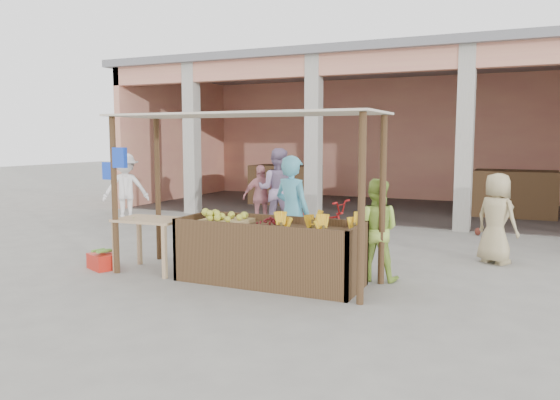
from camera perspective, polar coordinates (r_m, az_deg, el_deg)
The scene contains 19 objects.
ground at distance 8.04m, azimuth -4.36°, elevation -8.21°, with size 60.00×60.00×0.00m, color slate.
market_building at distance 16.18m, azimuth 11.28°, elevation 8.74°, with size 14.40×6.40×4.20m.
fruit_stall at distance 7.72m, azimuth -1.12°, elevation -5.75°, with size 2.60×0.95×0.80m, color #533921.
stall_awning at distance 7.83m, azimuth -4.37°, elevation 6.03°, with size 4.09×1.35×2.39m.
banana_heap at distance 7.32m, azimuth 3.85°, elevation -2.52°, with size 1.03×0.56×0.19m, color yellow, non-canonical shape.
melon_tray at distance 7.98m, azimuth -5.73°, elevation -1.83°, with size 0.68×0.59×0.19m.
berry_heap at distance 7.67m, azimuth -1.03°, elevation -2.25°, with size 0.44×0.36×0.14m, color maroon.
side_table at distance 8.56m, azimuth -13.36°, elevation -2.80°, with size 1.05×0.73×0.82m.
papaya_pile at distance 8.53m, azimuth -13.40°, elevation -1.23°, with size 0.68×0.39×0.19m, color #55902F, non-canonical shape.
red_crate at distance 9.01m, azimuth -18.05°, elevation -6.11°, with size 0.46×0.33×0.24m, color red.
plantain_bundle at distance 8.98m, azimuth -18.08°, elevation -5.14°, with size 0.36×0.25×0.07m, color #619736, non-canonical shape.
produce_sacks at distance 12.26m, azimuth 20.91°, elevation -2.00°, with size 0.83×0.78×0.63m.
vendor_blue at distance 8.39m, azimuth 1.30°, elevation -0.97°, with size 0.71×0.52×1.89m, color #55B3D0.
vendor_green at distance 7.94m, azimuth 9.92°, elevation -2.78°, with size 0.74×0.43×1.54m, color #9FC448.
motorcycle at distance 9.55m, azimuth 3.66°, elevation -2.69°, with size 1.97×0.68×1.03m, color #A91717.
shopper_a at distance 13.57m, azimuth -15.83°, elevation 1.46°, with size 1.16×0.58×1.80m, color white.
shopper_b at distance 12.25m, azimuth -1.95°, elevation 0.55°, with size 0.90×0.48×1.53m, color #C97B81.
shopper_c at distance 9.51m, azimuth 21.70°, elevation -1.32°, with size 0.79×0.51×1.64m, color tan.
shopper_f at distance 12.00m, azimuth -0.28°, elevation 1.51°, with size 0.97×0.56×1.98m, color gray.
Camera 1 is at (3.75, -6.81, 2.04)m, focal length 35.00 mm.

